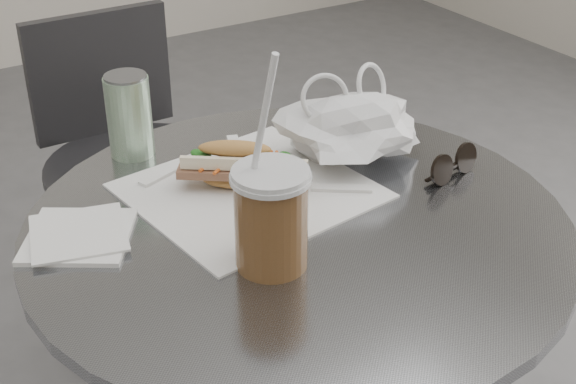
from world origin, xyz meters
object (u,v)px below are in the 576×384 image
iced_coffee (271,217)px  drink_can (129,115)px  sunglasses (453,166)px  cafe_table (297,368)px  banh_mi (237,166)px  chair_far (138,213)px

iced_coffee → drink_can: bearing=95.0°
sunglasses → drink_can: drink_can is taller
cafe_table → banh_mi: banh_mi is taller
chair_far → banh_mi: 0.75m
cafe_table → banh_mi: size_ratio=3.46×
sunglasses → chair_far: bearing=96.2°
cafe_table → banh_mi: bearing=103.6°
banh_mi → sunglasses: (0.29, -0.14, -0.02)m
chair_far → sunglasses: chair_far is taller
chair_far → iced_coffee: size_ratio=2.74×
banh_mi → chair_far: bearing=120.1°
iced_coffee → sunglasses: iced_coffee is taller
sunglasses → cafe_table: bearing=165.0°
banh_mi → drink_can: bearing=151.1°
cafe_table → drink_can: drink_can is taller
cafe_table → sunglasses: bearing=-4.0°
cafe_table → chair_far: size_ratio=0.96×
iced_coffee → drink_can: iced_coffee is taller
banh_mi → sunglasses: bearing=10.3°
cafe_table → drink_can: bearing=111.1°
chair_far → sunglasses: bearing=106.8°
cafe_table → drink_can: (-0.12, 0.31, 0.34)m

